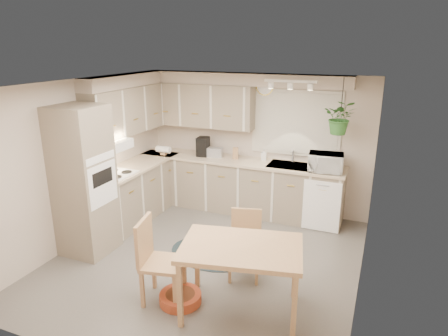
% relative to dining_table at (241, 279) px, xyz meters
% --- Properties ---
extents(floor, '(4.20, 4.20, 0.00)m').
position_rel_dining_table_xyz_m(floor, '(-0.81, 0.86, -0.40)').
color(floor, '#5E5953').
rests_on(floor, ground).
extents(ceiling, '(4.20, 4.20, 0.00)m').
position_rel_dining_table_xyz_m(ceiling, '(-0.81, 0.86, 2.00)').
color(ceiling, silver).
rests_on(ceiling, wall_back).
extents(wall_back, '(4.00, 0.04, 2.40)m').
position_rel_dining_table_xyz_m(wall_back, '(-0.81, 2.96, 0.80)').
color(wall_back, '#C3B3A1').
rests_on(wall_back, floor).
extents(wall_front, '(4.00, 0.04, 2.40)m').
position_rel_dining_table_xyz_m(wall_front, '(-0.81, -1.24, 0.80)').
color(wall_front, '#C3B3A1').
rests_on(wall_front, floor).
extents(wall_left, '(0.04, 4.20, 2.40)m').
position_rel_dining_table_xyz_m(wall_left, '(-2.81, 0.86, 0.80)').
color(wall_left, '#C3B3A1').
rests_on(wall_left, floor).
extents(wall_right, '(0.04, 4.20, 2.40)m').
position_rel_dining_table_xyz_m(wall_right, '(1.19, 0.86, 0.80)').
color(wall_right, '#C3B3A1').
rests_on(wall_right, floor).
extents(base_cab_left, '(0.60, 1.85, 0.90)m').
position_rel_dining_table_xyz_m(base_cab_left, '(-2.51, 1.73, 0.05)').
color(base_cab_left, gray).
rests_on(base_cab_left, floor).
extents(base_cab_back, '(3.60, 0.60, 0.90)m').
position_rel_dining_table_xyz_m(base_cab_back, '(-1.01, 2.66, 0.05)').
color(base_cab_back, gray).
rests_on(base_cab_back, floor).
extents(counter_left, '(0.64, 1.89, 0.04)m').
position_rel_dining_table_xyz_m(counter_left, '(-2.50, 1.73, 0.52)').
color(counter_left, '#C5AA8F').
rests_on(counter_left, base_cab_left).
extents(counter_back, '(3.64, 0.64, 0.04)m').
position_rel_dining_table_xyz_m(counter_back, '(-1.01, 2.65, 0.52)').
color(counter_back, '#C5AA8F').
rests_on(counter_back, base_cab_back).
extents(oven_stack, '(0.65, 0.65, 2.10)m').
position_rel_dining_table_xyz_m(oven_stack, '(-2.49, 0.48, 0.65)').
color(oven_stack, gray).
rests_on(oven_stack, floor).
extents(wall_oven_face, '(0.02, 0.56, 0.58)m').
position_rel_dining_table_xyz_m(wall_oven_face, '(-2.17, 0.48, 0.65)').
color(wall_oven_face, white).
rests_on(wall_oven_face, oven_stack).
extents(upper_cab_left, '(0.35, 2.00, 0.75)m').
position_rel_dining_table_xyz_m(upper_cab_left, '(-2.64, 1.86, 1.42)').
color(upper_cab_left, gray).
rests_on(upper_cab_left, wall_left).
extents(upper_cab_back, '(2.00, 0.35, 0.75)m').
position_rel_dining_table_xyz_m(upper_cab_back, '(-1.81, 2.78, 1.42)').
color(upper_cab_back, gray).
rests_on(upper_cab_back, wall_back).
extents(soffit_left, '(0.30, 2.00, 0.20)m').
position_rel_dining_table_xyz_m(soffit_left, '(-2.66, 1.86, 1.90)').
color(soffit_left, '#C3B3A1').
rests_on(soffit_left, wall_left).
extents(soffit_back, '(3.60, 0.30, 0.20)m').
position_rel_dining_table_xyz_m(soffit_back, '(-1.01, 2.81, 1.90)').
color(soffit_back, '#C3B3A1').
rests_on(soffit_back, wall_back).
extents(cooktop, '(0.52, 0.58, 0.02)m').
position_rel_dining_table_xyz_m(cooktop, '(-2.49, 1.16, 0.54)').
color(cooktop, white).
rests_on(cooktop, counter_left).
extents(range_hood, '(0.40, 0.60, 0.14)m').
position_rel_dining_table_xyz_m(range_hood, '(-2.51, 1.16, 1.00)').
color(range_hood, white).
rests_on(range_hood, upper_cab_left).
extents(window_blinds, '(1.40, 0.02, 1.00)m').
position_rel_dining_table_xyz_m(window_blinds, '(-0.11, 2.93, 1.20)').
color(window_blinds, beige).
rests_on(window_blinds, wall_back).
extents(window_frame, '(1.50, 0.02, 1.10)m').
position_rel_dining_table_xyz_m(window_frame, '(-0.11, 2.94, 1.20)').
color(window_frame, beige).
rests_on(window_frame, wall_back).
extents(sink, '(0.70, 0.48, 0.10)m').
position_rel_dining_table_xyz_m(sink, '(-0.11, 2.66, 0.50)').
color(sink, '#A8AAAF').
rests_on(sink, counter_back).
extents(dishwasher_front, '(0.58, 0.02, 0.83)m').
position_rel_dining_table_xyz_m(dishwasher_front, '(0.49, 2.35, 0.02)').
color(dishwasher_front, white).
rests_on(dishwasher_front, base_cab_back).
extents(track_light_bar, '(0.80, 0.04, 0.04)m').
position_rel_dining_table_xyz_m(track_light_bar, '(-0.11, 2.41, 1.93)').
color(track_light_bar, white).
rests_on(track_light_bar, ceiling).
extents(wall_clock, '(0.30, 0.03, 0.30)m').
position_rel_dining_table_xyz_m(wall_clock, '(-0.66, 2.93, 1.78)').
color(wall_clock, '#E7CD51').
rests_on(wall_clock, wall_back).
extents(dining_table, '(1.44, 1.11, 0.81)m').
position_rel_dining_table_xyz_m(dining_table, '(0.00, 0.00, 0.00)').
color(dining_table, tan).
rests_on(dining_table, floor).
extents(chair_left, '(0.56, 0.56, 1.00)m').
position_rel_dining_table_xyz_m(chair_left, '(-0.90, -0.13, 0.10)').
color(chair_left, tan).
rests_on(chair_left, floor).
extents(chair_back, '(0.49, 0.49, 0.87)m').
position_rel_dining_table_xyz_m(chair_back, '(-0.19, 0.66, 0.03)').
color(chair_back, tan).
rests_on(chair_back, floor).
extents(braided_rug, '(1.36, 1.11, 0.01)m').
position_rel_dining_table_xyz_m(braided_rug, '(-0.84, 1.03, -0.40)').
color(braided_rug, black).
rests_on(braided_rug, floor).
extents(pet_bed, '(0.63, 0.63, 0.11)m').
position_rel_dining_table_xyz_m(pet_bed, '(-0.69, -0.12, -0.35)').
color(pet_bed, '#AA4322').
rests_on(pet_bed, floor).
extents(microwave, '(0.56, 0.35, 0.36)m').
position_rel_dining_table_xyz_m(microwave, '(0.47, 2.56, 0.71)').
color(microwave, white).
rests_on(microwave, counter_back).
extents(soap_bottle, '(0.13, 0.21, 0.09)m').
position_rel_dining_table_xyz_m(soap_bottle, '(-0.61, 2.81, 0.58)').
color(soap_bottle, white).
rests_on(soap_bottle, counter_back).
extents(hanging_plant, '(0.48, 0.54, 0.41)m').
position_rel_dining_table_xyz_m(hanging_plant, '(0.64, 2.56, 1.35)').
color(hanging_plant, '#306B2B').
rests_on(hanging_plant, ceiling).
extents(coffee_maker, '(0.21, 0.25, 0.34)m').
position_rel_dining_table_xyz_m(coffee_maker, '(-1.70, 2.66, 0.70)').
color(coffee_maker, black).
rests_on(coffee_maker, counter_back).
extents(toaster, '(0.29, 0.19, 0.16)m').
position_rel_dining_table_xyz_m(toaster, '(-1.47, 2.68, 0.62)').
color(toaster, '#A8AAAF').
rests_on(toaster, counter_back).
extents(knife_block, '(0.11, 0.11, 0.19)m').
position_rel_dining_table_xyz_m(knife_block, '(-1.09, 2.71, 0.63)').
color(knife_block, tan).
rests_on(knife_block, counter_back).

